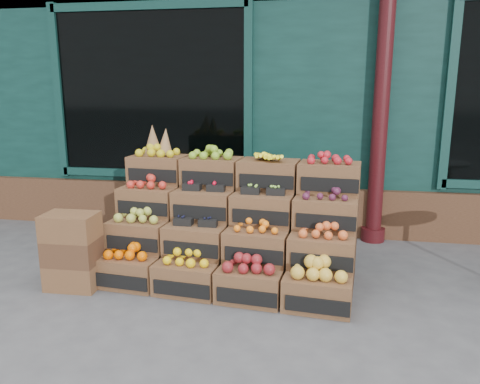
# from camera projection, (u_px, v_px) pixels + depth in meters

# --- Properties ---
(ground) EXTENTS (60.00, 60.00, 0.00)m
(ground) POSITION_uv_depth(u_px,v_px,m) (249.00, 310.00, 3.92)
(ground) COLOR #4D4D50
(ground) RESTS_ON ground
(shop_facade) EXTENTS (12.00, 6.24, 4.80)m
(shop_facade) POSITION_uv_depth(u_px,v_px,m) (294.00, 53.00, 8.30)
(shop_facade) COLOR #0D2F2A
(shop_facade) RESTS_ON ground
(crate_display) EXTENTS (2.42, 1.34, 1.45)m
(crate_display) POSITION_uv_depth(u_px,v_px,m) (232.00, 232.00, 4.54)
(crate_display) COLOR brown
(crate_display) RESTS_ON ground
(spare_crates) EXTENTS (0.48, 0.34, 0.71)m
(spare_crates) POSITION_uv_depth(u_px,v_px,m) (72.00, 251.00, 4.29)
(spare_crates) COLOR brown
(spare_crates) RESTS_ON ground
(shopkeeper) EXTENTS (0.83, 0.58, 2.17)m
(shopkeeper) POSITION_uv_depth(u_px,v_px,m) (167.00, 141.00, 6.45)
(shopkeeper) COLOR #175329
(shopkeeper) RESTS_ON ground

